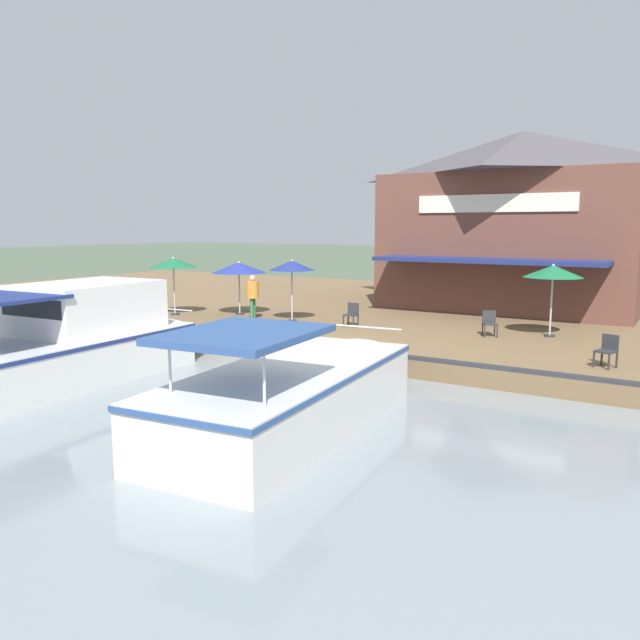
{
  "coord_description": "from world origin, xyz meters",
  "views": [
    {
      "loc": [
        15.49,
        10.12,
        4.22
      ],
      "look_at": [
        -1.0,
        -0.04,
        1.3
      ],
      "focal_mm": 35.0,
      "sensor_mm": 36.0,
      "label": 1
    }
  ],
  "objects_px": {
    "cafe_chair_beside_entrance": "(137,303)",
    "tree_downstream_bank": "(423,209)",
    "cafe_chair_under_first_umbrella": "(607,349)",
    "cafe_chair_back_row_seat": "(490,322)",
    "patio_umbrella_back_row": "(292,266)",
    "patio_umbrella_mid_patio_left": "(553,272)",
    "person_at_quay_edge": "(253,292)",
    "mooring_post": "(96,310)",
    "cafe_chair_facing_river": "(142,297)",
    "patio_umbrella_near_quay_edge": "(173,263)",
    "motorboat_outer_channel": "(78,343)",
    "waterfront_restaurant": "(520,219)",
    "motorboat_fourth_along": "(307,387)",
    "cafe_chair_far_corner_seat": "(352,313)",
    "patio_umbrella_mid_patio_right": "(239,268)"
  },
  "relations": [
    {
      "from": "tree_downstream_bank",
      "to": "cafe_chair_back_row_seat",
      "type": "bearing_deg",
      "value": 31.7
    },
    {
      "from": "cafe_chair_beside_entrance",
      "to": "motorboat_fourth_along",
      "type": "height_order",
      "value": "motorboat_fourth_along"
    },
    {
      "from": "cafe_chair_beside_entrance",
      "to": "cafe_chair_back_row_seat",
      "type": "xyz_separation_m",
      "value": [
        -2.48,
        13.99,
        0.0
      ]
    },
    {
      "from": "person_at_quay_edge",
      "to": "patio_umbrella_mid_patio_left",
      "type": "bearing_deg",
      "value": 100.83
    },
    {
      "from": "cafe_chair_beside_entrance",
      "to": "mooring_post",
      "type": "distance_m",
      "value": 1.99
    },
    {
      "from": "cafe_chair_facing_river",
      "to": "mooring_post",
      "type": "height_order",
      "value": "cafe_chair_facing_river"
    },
    {
      "from": "person_at_quay_edge",
      "to": "patio_umbrella_back_row",
      "type": "bearing_deg",
      "value": 103.37
    },
    {
      "from": "waterfront_restaurant",
      "to": "cafe_chair_back_row_seat",
      "type": "height_order",
      "value": "waterfront_restaurant"
    },
    {
      "from": "motorboat_outer_channel",
      "to": "patio_umbrella_near_quay_edge",
      "type": "bearing_deg",
      "value": -153.02
    },
    {
      "from": "cafe_chair_under_first_umbrella",
      "to": "tree_downstream_bank",
      "type": "relative_size",
      "value": 0.13
    },
    {
      "from": "cafe_chair_facing_river",
      "to": "waterfront_restaurant",
      "type": "bearing_deg",
      "value": 124.12
    },
    {
      "from": "cafe_chair_under_first_umbrella",
      "to": "person_at_quay_edge",
      "type": "height_order",
      "value": "person_at_quay_edge"
    },
    {
      "from": "motorboat_fourth_along",
      "to": "tree_downstream_bank",
      "type": "bearing_deg",
      "value": -163.69
    },
    {
      "from": "patio_umbrella_near_quay_edge",
      "to": "motorboat_outer_channel",
      "type": "relative_size",
      "value": 0.25
    },
    {
      "from": "motorboat_outer_channel",
      "to": "mooring_post",
      "type": "distance_m",
      "value": 7.35
    },
    {
      "from": "patio_umbrella_mid_patio_right",
      "to": "tree_downstream_bank",
      "type": "bearing_deg",
      "value": 166.77
    },
    {
      "from": "cafe_chair_facing_river",
      "to": "motorboat_fourth_along",
      "type": "distance_m",
      "value": 16.5
    },
    {
      "from": "cafe_chair_back_row_seat",
      "to": "motorboat_outer_channel",
      "type": "xyz_separation_m",
      "value": [
        9.42,
        -8.67,
        -0.05
      ]
    },
    {
      "from": "waterfront_restaurant",
      "to": "cafe_chair_facing_river",
      "type": "distance_m",
      "value": 17.3
    },
    {
      "from": "patio_umbrella_back_row",
      "to": "cafe_chair_back_row_seat",
      "type": "relative_size",
      "value": 2.79
    },
    {
      "from": "patio_umbrella_near_quay_edge",
      "to": "tree_downstream_bank",
      "type": "distance_m",
      "value": 14.93
    },
    {
      "from": "patio_umbrella_back_row",
      "to": "cafe_chair_beside_entrance",
      "type": "height_order",
      "value": "patio_umbrella_back_row"
    },
    {
      "from": "cafe_chair_back_row_seat",
      "to": "motorboat_fourth_along",
      "type": "height_order",
      "value": "motorboat_fourth_along"
    },
    {
      "from": "patio_umbrella_mid_patio_left",
      "to": "motorboat_fourth_along",
      "type": "relative_size",
      "value": 0.28
    },
    {
      "from": "patio_umbrella_near_quay_edge",
      "to": "patio_umbrella_mid_patio_left",
      "type": "xyz_separation_m",
      "value": [
        -2.73,
        14.3,
        0.02
      ]
    },
    {
      "from": "patio_umbrella_back_row",
      "to": "cafe_chair_facing_river",
      "type": "relative_size",
      "value": 2.79
    },
    {
      "from": "patio_umbrella_mid_patio_left",
      "to": "mooring_post",
      "type": "bearing_deg",
      "value": -71.02
    },
    {
      "from": "patio_umbrella_mid_patio_right",
      "to": "person_at_quay_edge",
      "type": "height_order",
      "value": "patio_umbrella_mid_patio_right"
    },
    {
      "from": "cafe_chair_facing_river",
      "to": "cafe_chair_beside_entrance",
      "type": "xyz_separation_m",
      "value": [
        1.55,
        1.37,
        0.0
      ]
    },
    {
      "from": "waterfront_restaurant",
      "to": "patio_umbrella_near_quay_edge",
      "type": "relative_size",
      "value": 4.64
    },
    {
      "from": "patio_umbrella_mid_patio_left",
      "to": "cafe_chair_back_row_seat",
      "type": "bearing_deg",
      "value": -60.53
    },
    {
      "from": "patio_umbrella_back_row",
      "to": "cafe_chair_under_first_umbrella",
      "type": "bearing_deg",
      "value": 78.76
    },
    {
      "from": "waterfront_restaurant",
      "to": "cafe_chair_under_first_umbrella",
      "type": "height_order",
      "value": "waterfront_restaurant"
    },
    {
      "from": "patio_umbrella_near_quay_edge",
      "to": "motorboat_outer_channel",
      "type": "height_order",
      "value": "patio_umbrella_near_quay_edge"
    },
    {
      "from": "waterfront_restaurant",
      "to": "cafe_chair_far_corner_seat",
      "type": "height_order",
      "value": "waterfront_restaurant"
    },
    {
      "from": "patio_umbrella_near_quay_edge",
      "to": "motorboat_fourth_along",
      "type": "xyz_separation_m",
      "value": [
        7.6,
        11.39,
        -1.95
      ]
    },
    {
      "from": "mooring_post",
      "to": "patio_umbrella_back_row",
      "type": "bearing_deg",
      "value": 119.45
    },
    {
      "from": "patio_umbrella_near_quay_edge",
      "to": "motorboat_fourth_along",
      "type": "bearing_deg",
      "value": 56.28
    },
    {
      "from": "patio_umbrella_mid_patio_left",
      "to": "tree_downstream_bank",
      "type": "distance_m",
      "value": 14.58
    },
    {
      "from": "cafe_chair_beside_entrance",
      "to": "cafe_chair_under_first_umbrella",
      "type": "relative_size",
      "value": 1.0
    },
    {
      "from": "patio_umbrella_back_row",
      "to": "motorboat_fourth_along",
      "type": "relative_size",
      "value": 0.28
    },
    {
      "from": "patio_umbrella_mid_patio_left",
      "to": "motorboat_fourth_along",
      "type": "xyz_separation_m",
      "value": [
        10.33,
        -2.91,
        -1.96
      ]
    },
    {
      "from": "cafe_chair_under_first_umbrella",
      "to": "mooring_post",
      "type": "relative_size",
      "value": 1.07
    },
    {
      "from": "waterfront_restaurant",
      "to": "person_at_quay_edge",
      "type": "distance_m",
      "value": 12.68
    },
    {
      "from": "motorboat_outer_channel",
      "to": "tree_downstream_bank",
      "type": "xyz_separation_m",
      "value": [
        -21.47,
        1.22,
        4.13
      ]
    },
    {
      "from": "cafe_chair_beside_entrance",
      "to": "tree_downstream_bank",
      "type": "relative_size",
      "value": 0.13
    },
    {
      "from": "person_at_quay_edge",
      "to": "motorboat_fourth_along",
      "type": "xyz_separation_m",
      "value": [
        8.27,
        7.85,
        -0.9
      ]
    },
    {
      "from": "patio_umbrella_back_row",
      "to": "patio_umbrella_mid_patio_left",
      "type": "height_order",
      "value": "patio_umbrella_mid_patio_left"
    },
    {
      "from": "patio_umbrella_back_row",
      "to": "motorboat_fourth_along",
      "type": "distance_m",
      "value": 10.85
    },
    {
      "from": "patio_umbrella_mid_patio_right",
      "to": "motorboat_outer_channel",
      "type": "bearing_deg",
      "value": 10.4
    }
  ]
}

